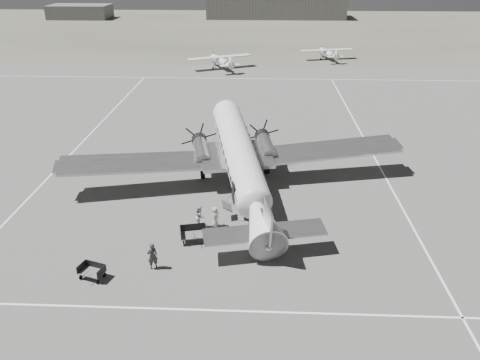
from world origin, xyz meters
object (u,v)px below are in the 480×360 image
Objects in this scene: hangar_main at (276,6)px; light_plane_left at (221,62)px; dc3_airliner at (241,162)px; baggage_cart_near at (193,234)px; light_plane_right at (328,54)px; ramp_agent at (200,216)px; ground_crew at (152,256)px; passenger at (215,217)px; shed_secondary at (80,12)px; baggage_cart_far at (92,272)px.

light_plane_left is at bearing -98.64° from hangar_main.
dc3_airliner is 15.67× the size of baggage_cart_near.
light_plane_right is 62.76m from ramp_agent.
light_plane_left is 51.92m from ramp_agent.
passenger is at bearing -155.59° from ground_crew.
ramp_agent is at bearing -119.64° from light_plane_right.
light_plane_right is 5.51× the size of ground_crew.
passenger is (-1.65, -5.26, -2.04)m from dc3_airliner.
ground_crew is at bearing -68.57° from shed_secondary.
light_plane_left is 53.83m from baggage_cart_near.
light_plane_left is 21.20m from light_plane_right.
passenger is (1.10, 0.09, -0.06)m from ramp_agent.
shed_secondary is 83.97m from light_plane_left.
ground_crew reaches higher than ramp_agent.
dc3_airliner reaches higher than baggage_cart_near.
baggage_cart_near is (51.30, -122.05, -1.47)m from shed_secondary.
ground_crew is (0.29, -56.98, -0.26)m from light_plane_left.
baggage_cart_near is 2.42m from passenger.
shed_secondary is 134.41m from baggage_cart_far.
light_plane_right is (19.36, 8.64, -0.13)m from light_plane_left.
shed_secondary is at bearing -100.59° from ground_crew.
shed_secondary is 130.72m from ramp_agent.
ground_crew is at bearing -128.58° from dc3_airliner.
hangar_main reaches higher than ground_crew.
passenger is (3.75, -51.76, -0.40)m from light_plane_left.
shed_secondary reaches higher than light_plane_left.
hangar_main is 125.28m from passenger.
light_plane_right reaches higher than baggage_cart_near.
shed_secondary is 1.78× the size of light_plane_right.
shed_secondary is 11.38× the size of baggage_cart_far.
ramp_agent is (51.52, -120.13, -1.16)m from shed_secondary.
ramp_agent reaches higher than baggage_cart_far.
ground_crew is at bearing -94.76° from hangar_main.
dc3_airliner is at bearing -92.74° from hangar_main.
shed_secondary reaches higher than baggage_cart_near.
ground_crew reaches higher than passenger.
dc3_airliner is at bearing -64.69° from shed_secondary.
hangar_main is 27.01× the size of passenger.
light_plane_right reaches higher than baggage_cart_far.
baggage_cart_near reaches higher than baggage_cart_far.
ground_crew reaches higher than baggage_cart_far.
hangar_main reaches higher than baggage_cart_near.
baggage_cart_far is (-8.63, -11.64, -2.37)m from dc3_airliner.
light_plane_right is (68.23, -59.64, -0.95)m from shed_secondary.
light_plane_left reaches higher than light_plane_right.
shed_secondary is at bearing 99.63° from light_plane_left.
shed_secondary reaches higher than passenger.
ground_crew is (3.52, 1.16, 0.47)m from baggage_cart_far.
ground_crew is (-19.07, -65.62, -0.13)m from light_plane_right.
hangar_main is at bearing 74.70° from dc3_airliner.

